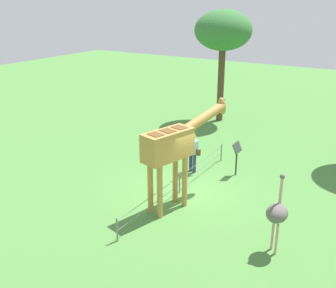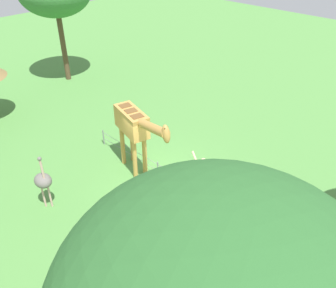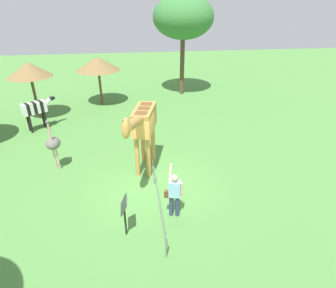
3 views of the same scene
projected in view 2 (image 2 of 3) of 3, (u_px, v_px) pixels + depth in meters
name	position (u px, v px, depth m)	size (l,w,h in m)	color
ground_plane	(157.00, 178.00, 14.19)	(60.00, 60.00, 0.00)	#4C843D
giraffe	(135.00, 127.00, 13.40)	(3.63, 1.40, 3.34)	#BC8942
visitor	(202.00, 174.00, 12.96)	(0.70, 0.59, 1.71)	navy
ostrich	(43.00, 181.00, 12.19)	(0.70, 0.56, 2.25)	#CC9E93
info_sign	(187.00, 202.00, 11.62)	(0.56, 0.21, 1.32)	black
wire_fence	(158.00, 169.00, 14.01)	(7.05, 0.05, 0.75)	slate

